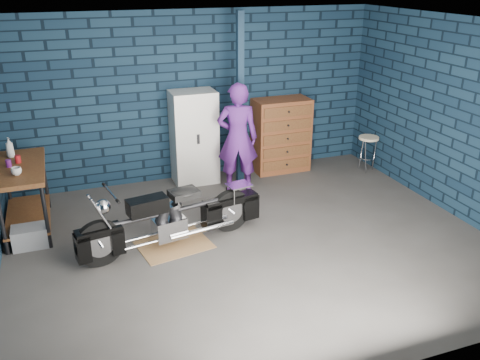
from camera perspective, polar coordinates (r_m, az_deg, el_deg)
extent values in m
plane|color=#43413F|center=(6.58, 1.31, -7.02)|extent=(6.00, 6.00, 0.00)
cube|color=#0F2234|center=(8.31, -4.92, 9.31)|extent=(6.00, 0.02, 2.70)
cube|color=#0F2234|center=(7.60, 23.13, 6.31)|extent=(0.02, 5.00, 2.70)
cube|color=beige|center=(5.74, 1.56, 17.11)|extent=(6.00, 5.00, 0.02)
cube|color=#13283D|center=(7.96, 0.01, 8.81)|extent=(0.10, 0.10, 2.70)
cube|color=brown|center=(7.28, -22.97, -1.88)|extent=(0.60, 1.40, 0.91)
cube|color=brown|center=(6.57, -7.39, -7.22)|extent=(0.98, 0.80, 0.01)
imported|color=#59217D|center=(7.79, -0.28, 4.72)|extent=(0.72, 0.58, 1.71)
cube|color=gray|center=(6.96, -22.50, -5.90)|extent=(0.42, 0.30, 0.26)
cube|color=silver|center=(8.19, -5.16, 4.76)|extent=(0.70, 0.50, 1.51)
cube|color=brown|center=(8.72, 4.64, 5.02)|extent=(0.94, 0.52, 1.25)
imported|color=beige|center=(6.80, -23.81, 0.91)|extent=(0.15, 0.15, 0.10)
cylinder|color=#5D1A68|center=(7.12, -24.55, 1.71)|extent=(0.09, 0.09, 0.10)
cylinder|color=#A5161A|center=(7.22, -23.68, 2.16)|extent=(0.10, 0.10, 0.10)
imported|color=gray|center=(7.47, -24.45, 3.36)|extent=(0.13, 0.13, 0.27)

